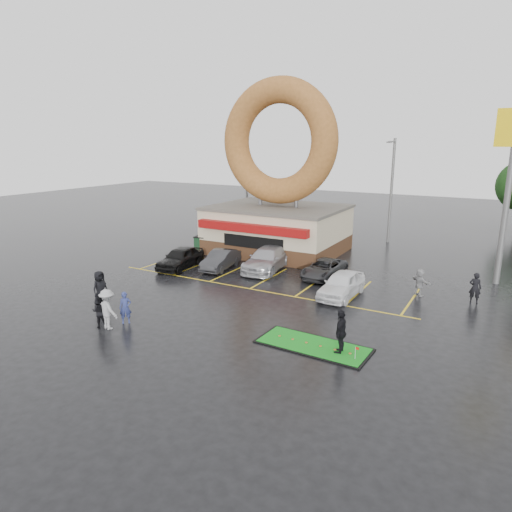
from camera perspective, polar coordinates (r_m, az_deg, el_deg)
The scene contains 19 objects.
ground at distance 25.11m, azimuth -4.71°, elevation -6.22°, with size 120.00×120.00×0.00m, color black.
donut_shop at distance 36.52m, azimuth 2.73°, elevation 7.44°, with size 10.20×8.70×13.50m.
shell_sign at distance 31.45m, azimuth 29.33°, elevation 9.93°, with size 2.20×0.36×10.60m.
streetlight_left at distance 45.90m, azimuth -1.20°, elevation 9.21°, with size 0.40×2.21×9.00m.
streetlight_mid at distance 41.59m, azimuth 16.55°, elevation 8.13°, with size 0.40×2.21×9.00m.
car_black at distance 32.57m, azimuth -9.43°, elevation -0.22°, with size 1.76×4.39×1.49m, color black.
car_dgrey at distance 32.03m, azimuth -4.44°, elevation -0.47°, with size 1.40×4.01×1.32m, color #2C2C2F.
car_silver at distance 31.68m, azimuth 1.40°, elevation -0.38°, with size 2.17×5.35×1.55m, color #ABABB0.
car_grey at distance 30.34m, azimuth 8.51°, elevation -1.56°, with size 1.95×4.23×1.18m, color #303033.
car_white at distance 26.70m, azimuth 10.67°, elevation -3.51°, with size 1.73×4.30×1.46m, color white.
person_blue at distance 23.38m, azimuth -16.01°, elevation -6.23°, with size 0.58×0.38×1.60m, color navy.
person_blackjkt at distance 23.20m, azimuth -18.88°, elevation -6.55°, with size 0.80×0.62×1.64m, color black.
person_hoodie at distance 22.87m, azimuth -18.07°, elevation -6.35°, with size 1.27×0.73×1.96m, color #9C9C9E.
person_bystander at distance 26.19m, azimuth -18.91°, elevation -3.84°, with size 0.95×0.62×1.94m, color black.
person_cameraman at distance 19.64m, azimuth 10.57°, elevation -9.32°, with size 1.14×0.48×1.95m, color black.
person_walker_near at distance 28.06m, azimuth 19.79°, elevation -3.09°, with size 1.50×0.48×1.61m, color #97979A.
person_walker_far at distance 27.96m, azimuth 25.71°, elevation -3.61°, with size 0.63×0.42×1.73m, color black.
dumpster at distance 36.69m, azimuth -6.08°, elevation 1.36°, with size 1.80×1.20×1.30m, color #173D21.
putting_green at distance 20.48m, azimuth 7.17°, elevation -11.03°, with size 5.02×2.33×0.62m.
Camera 1 is at (13.33, -19.42, 8.71)m, focal length 32.00 mm.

